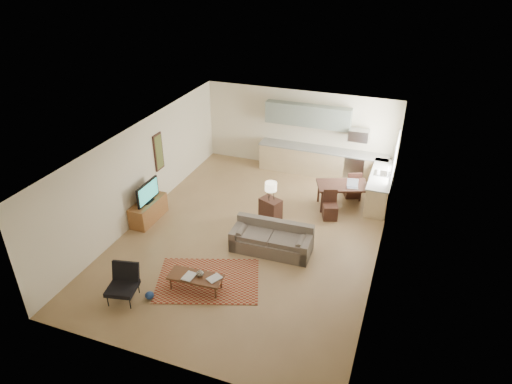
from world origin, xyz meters
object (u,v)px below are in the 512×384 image
at_px(coffee_table, 196,283).
at_px(console_table, 270,210).
at_px(tv_credenza, 148,210).
at_px(dining_table, 342,196).
at_px(sofa, 271,239).
at_px(armchair, 122,285).

height_order(coffee_table, console_table, console_table).
bearing_deg(tv_credenza, dining_table, 27.58).
relative_size(sofa, console_table, 3.13).
distance_m(sofa, tv_credenza, 3.69).
height_order(sofa, console_table, sofa).
relative_size(coffee_table, console_table, 1.83).
relative_size(sofa, coffee_table, 1.71).
distance_m(console_table, dining_table, 2.23).
bearing_deg(console_table, tv_credenza, -137.37).
bearing_deg(sofa, tv_credenza, 174.91).
distance_m(armchair, dining_table, 6.70).
relative_size(sofa, dining_table, 1.44).
distance_m(coffee_table, tv_credenza, 3.37).
xyz_separation_m(tv_credenza, dining_table, (4.92, 2.57, 0.07)).
xyz_separation_m(armchair, tv_credenza, (-1.24, 3.03, -0.10)).
xyz_separation_m(sofa, armchair, (-2.44, -2.82, 0.04)).
distance_m(coffee_table, dining_table, 5.31).
height_order(coffee_table, dining_table, dining_table).
bearing_deg(sofa, coffee_table, -121.38).
bearing_deg(console_table, dining_table, 62.75).
xyz_separation_m(armchair, dining_table, (3.68, 5.60, -0.03)).
bearing_deg(tv_credenza, sofa, -3.35).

